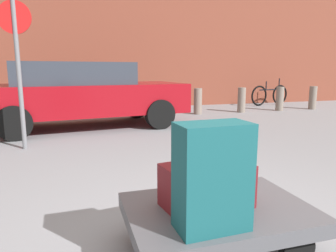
% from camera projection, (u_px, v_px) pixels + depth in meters
% --- Properties ---
extents(ground_plane, '(60.00, 60.00, 0.00)m').
position_uv_depth(ground_plane, '(217.00, 251.00, 2.18)').
color(ground_plane, gray).
extents(luggage_cart, '(1.25, 0.86, 0.34)m').
position_uv_depth(luggage_cart, '(218.00, 216.00, 2.13)').
color(luggage_cart, '#4C4C51').
rests_on(luggage_cart, ground_plane).
extents(duffel_bag_maroon_rear_left, '(0.62, 0.44, 0.29)m').
position_uv_depth(duffel_bag_maroon_rear_left, '(207.00, 186.00, 2.09)').
color(duffel_bag_maroon_rear_left, maroon).
rests_on(duffel_bag_maroon_rear_left, luggage_cart).
extents(suitcase_teal_front_left, '(0.43, 0.26, 0.63)m').
position_uv_depth(suitcase_teal_front_left, '(212.00, 177.00, 1.77)').
color(suitcase_teal_front_left, '#144C51').
rests_on(suitcase_teal_front_left, luggage_cart).
extents(parked_car, '(4.49, 2.33, 1.42)m').
position_uv_depth(parked_car, '(83.00, 93.00, 6.78)').
color(parked_car, maroon).
rests_on(parked_car, ground_plane).
extents(bicycle_leaning, '(1.73, 0.42, 0.96)m').
position_uv_depth(bicycle_leaning, '(270.00, 95.00, 11.22)').
color(bicycle_leaning, black).
rests_on(bicycle_leaning, ground_plane).
extents(bollard_kerb_near, '(0.23, 0.23, 0.75)m').
position_uv_depth(bollard_kerb_near, '(198.00, 101.00, 8.90)').
color(bollard_kerb_near, '#72665B').
rests_on(bollard_kerb_near, ground_plane).
extents(bollard_kerb_mid, '(0.23, 0.23, 0.75)m').
position_uv_depth(bollard_kerb_mid, '(242.00, 100.00, 9.30)').
color(bollard_kerb_mid, '#72665B').
rests_on(bollard_kerb_mid, ground_plane).
extents(bollard_kerb_far, '(0.23, 0.23, 0.75)m').
position_uv_depth(bollard_kerb_far, '(280.00, 99.00, 9.68)').
color(bollard_kerb_far, '#72665B').
rests_on(bollard_kerb_far, ground_plane).
extents(bollard_corner, '(0.23, 0.23, 0.75)m').
position_uv_depth(bollard_corner, '(313.00, 98.00, 10.03)').
color(bollard_corner, '#72665B').
rests_on(bollard_corner, ground_plane).
extents(no_parking_sign, '(0.50, 0.10, 2.30)m').
position_uv_depth(no_parking_sign, '(18.00, 59.00, 4.76)').
color(no_parking_sign, slate).
rests_on(no_parking_sign, ground_plane).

